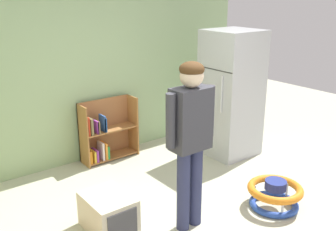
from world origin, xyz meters
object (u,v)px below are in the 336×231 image
Objects in this scene: baby_walker at (275,194)px; pet_carrier at (108,212)px; refrigerator at (231,94)px; standing_person at (191,131)px; bookshelf at (104,134)px.

pet_carrier is at bearing 155.28° from baby_walker.
baby_walker is 1.09× the size of pet_carrier.
refrigerator is 2.54m from pet_carrier.
standing_person reaches higher than baby_walker.
refrigerator is at bearing 14.86° from pet_carrier.
refrigerator is 2.09× the size of bookshelf.
bookshelf is (-1.55, 0.90, -0.52)m from refrigerator.
refrigerator reaches higher than pet_carrier.
refrigerator is 2.95× the size of baby_walker.
bookshelf reaches higher than baby_walker.
bookshelf is 2.44m from baby_walker.
refrigerator reaches higher than standing_person.
standing_person is 3.06× the size of pet_carrier.
refrigerator is at bearing -30.18° from bookshelf.
refrigerator is 2.00m from standing_person.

